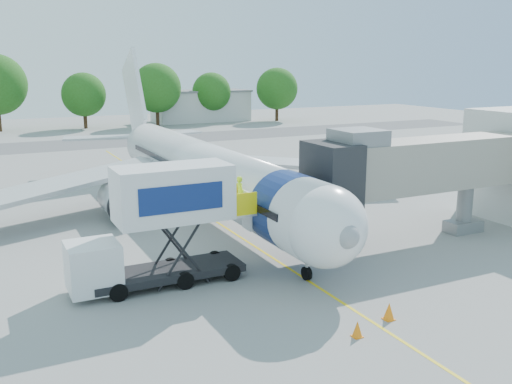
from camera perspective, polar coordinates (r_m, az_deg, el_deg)
name	(u,v)px	position (r m, az deg, el deg)	size (l,w,h in m)	color
ground	(226,228)	(35.24, -2.97, -3.64)	(160.00, 160.00, 0.00)	gray
guidance_line	(226,228)	(35.24, -2.97, -3.63)	(0.15, 70.00, 0.01)	yellow
taxiway_strip	(94,143)	(74.94, -15.86, 4.71)	(120.00, 10.00, 0.01)	#59595B
aircraft	(201,170)	(38.27, -5.47, 2.19)	(34.17, 37.73, 11.35)	white
jet_bridge	(409,167)	(32.63, 15.01, 2.44)	(13.90, 3.20, 6.60)	gray
catering_hiloader	(160,227)	(26.10, -9.61, -3.44)	(8.50, 2.44, 5.50)	black
ground_tug	(413,344)	(20.41, 15.42, -14.43)	(3.92, 2.20, 1.52)	silver
safety_cone_a	(389,312)	(23.68, 13.16, -11.56)	(0.45, 0.45, 0.72)	orange
safety_cone_b	(357,329)	(22.11, 10.10, -13.37)	(0.40, 0.40, 0.64)	orange
outbuilding_right	(201,106)	(99.81, -5.54, 8.59)	(16.40, 7.40, 5.30)	beige
tree_d	(84,95)	(91.97, -16.85, 9.30)	(6.66, 6.66, 8.49)	#382314
tree_e	(156,88)	(92.70, -9.92, 10.21)	(7.76, 7.76, 9.90)	#382314
tree_f	(211,92)	(97.94, -4.47, 9.93)	(6.54, 6.54, 8.33)	#382314
tree_g	(277,89)	(99.78, 2.11, 10.29)	(7.13, 7.13, 9.10)	#382314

